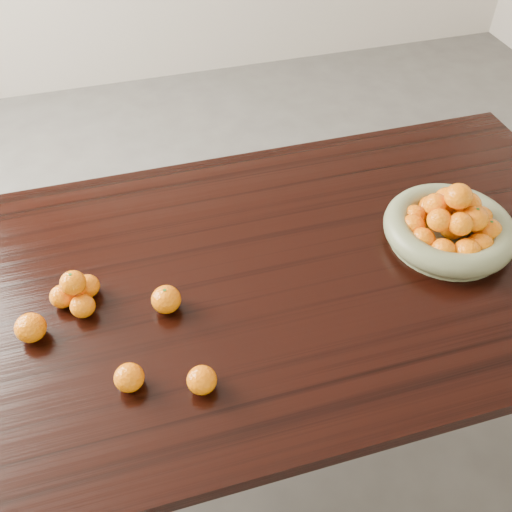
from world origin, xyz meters
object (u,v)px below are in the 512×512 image
object	(u,v)px
orange_pyramid	(76,293)
loose_orange_0	(166,299)
fruit_bowl	(451,226)
dining_table	(249,298)

from	to	relation	value
orange_pyramid	loose_orange_0	bearing A→B (deg)	-20.16
loose_orange_0	orange_pyramid	bearing A→B (deg)	159.84
loose_orange_0	fruit_bowl	bearing A→B (deg)	2.14
dining_table	loose_orange_0	bearing A→B (deg)	-166.05
fruit_bowl	orange_pyramid	world-z (taller)	fruit_bowl
loose_orange_0	dining_table	bearing A→B (deg)	13.95
dining_table	orange_pyramid	size ratio (longest dim) A/B	17.02
fruit_bowl	dining_table	bearing A→B (deg)	177.38
dining_table	fruit_bowl	distance (m)	0.55
dining_table	loose_orange_0	xyz separation A→B (m)	(-0.21, -0.05, 0.12)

